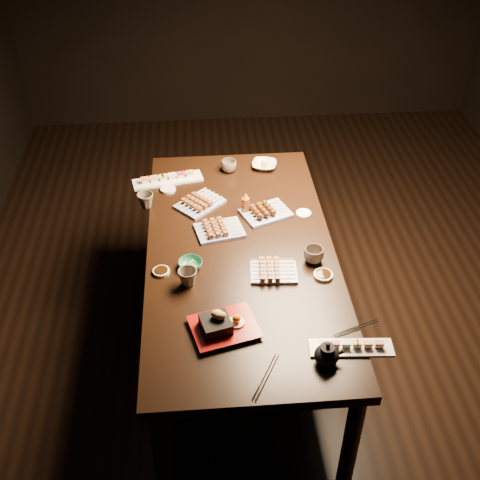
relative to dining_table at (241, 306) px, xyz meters
name	(u,v)px	position (x,y,z in m)	size (l,w,h in m)	color
ground	(291,305)	(0.34, 0.36, -0.38)	(5.00, 5.00, 0.00)	black
dining_table	(241,306)	(0.00, 0.00, 0.00)	(0.90, 1.80, 0.75)	black
sushi_platter_near	(352,345)	(0.39, -0.66, 0.40)	(0.33, 0.09, 0.04)	white
sushi_platter_far	(168,178)	(-0.36, 0.64, 0.40)	(0.39, 0.11, 0.05)	white
yakitori_plate_center	(219,227)	(-0.09, 0.15, 0.40)	(0.23, 0.17, 0.06)	#828EB6
yakitori_plate_right	(274,269)	(0.14, -0.18, 0.40)	(0.21, 0.15, 0.05)	#828EB6
yakitori_plate_left	(200,200)	(-0.19, 0.39, 0.40)	(0.23, 0.17, 0.06)	#828EB6
tsukune_plate	(266,209)	(0.15, 0.28, 0.41)	(0.24, 0.17, 0.06)	#828EB6
edamame_bowl_green	(190,264)	(-0.24, -0.11, 0.39)	(0.11, 0.11, 0.03)	#287C5F
edamame_bowl_cream	(264,165)	(0.20, 0.74, 0.39)	(0.14, 0.14, 0.03)	beige
tempura_tray	(224,321)	(-0.11, -0.52, 0.42)	(0.27, 0.21, 0.10)	black
teacup_near_left	(188,277)	(-0.26, -0.23, 0.42)	(0.09, 0.09, 0.08)	brown
teacup_mid_right	(314,255)	(0.33, -0.11, 0.41)	(0.09, 0.09, 0.07)	brown
teacup_far_left	(146,200)	(-0.47, 0.40, 0.41)	(0.09, 0.09, 0.08)	brown
teacup_far_right	(229,166)	(-0.01, 0.72, 0.41)	(0.09, 0.09, 0.07)	brown
teapot	(327,353)	(0.28, -0.72, 0.42)	(0.12, 0.12, 0.10)	black
condiment_bottle	(246,203)	(0.05, 0.30, 0.44)	(0.04, 0.04, 0.12)	brown
sauce_dish_west	(161,271)	(-0.38, -0.14, 0.38)	(0.08, 0.08, 0.01)	white
sauce_dish_east	(304,214)	(0.35, 0.26, 0.38)	(0.08, 0.08, 0.01)	white
sauce_dish_se	(323,275)	(0.36, -0.22, 0.38)	(0.09, 0.09, 0.02)	white
sauce_dish_nw	(168,189)	(-0.36, 0.55, 0.38)	(0.08, 0.08, 0.01)	white
chopsticks_near	(266,376)	(0.03, -0.77, 0.38)	(0.24, 0.02, 0.01)	black
chopsticks_se	(356,328)	(0.43, -0.55, 0.38)	(0.21, 0.02, 0.01)	black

